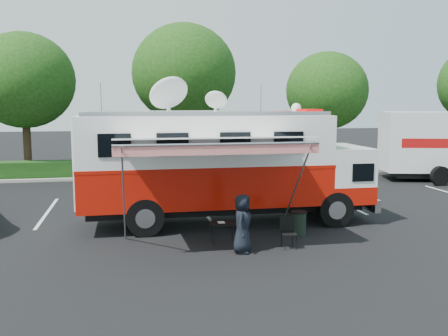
# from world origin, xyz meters

# --- Properties ---
(ground_plane) EXTENTS (120.00, 120.00, 0.00)m
(ground_plane) POSITION_xyz_m (0.00, 0.00, 0.00)
(ground_plane) COLOR black
(ground_plane) RESTS_ON ground
(back_border) EXTENTS (60.00, 6.14, 8.87)m
(back_border) POSITION_xyz_m (1.14, 12.90, 5.00)
(back_border) COLOR #9E998E
(back_border) RESTS_ON ground_plane
(stall_lines) EXTENTS (24.12, 5.50, 0.01)m
(stall_lines) POSITION_xyz_m (-0.50, 3.00, 0.00)
(stall_lines) COLOR silver
(stall_lines) RESTS_ON ground_plane
(command_truck) EXTENTS (10.15, 2.79, 4.88)m
(command_truck) POSITION_xyz_m (-0.09, -0.00, 2.09)
(command_truck) COLOR black
(command_truck) RESTS_ON ground_plane
(awning) EXTENTS (5.54, 2.85, 3.34)m
(awning) POSITION_xyz_m (-1.00, -2.90, 3.14)
(awning) COLOR white
(awning) RESTS_ON ground_plane
(person) EXTENTS (0.82, 0.96, 1.68)m
(person) POSITION_xyz_m (-0.24, -3.49, 0.00)
(person) COLOR black
(person) RESTS_ON ground_plane
(folding_table) EXTENTS (0.87, 0.68, 0.66)m
(folding_table) POSITION_xyz_m (-0.62, -2.56, 0.61)
(folding_table) COLOR black
(folding_table) RESTS_ON ground_plane
(folding_chair) EXTENTS (0.49, 0.51, 0.91)m
(folding_chair) POSITION_xyz_m (1.19, -3.24, 0.54)
(folding_chair) COLOR black
(folding_chair) RESTS_ON ground_plane
(trash_bin) EXTENTS (0.52, 0.52, 0.78)m
(trash_bin) POSITION_xyz_m (1.95, -2.03, 0.39)
(trash_bin) COLOR black
(trash_bin) RESTS_ON ground_plane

